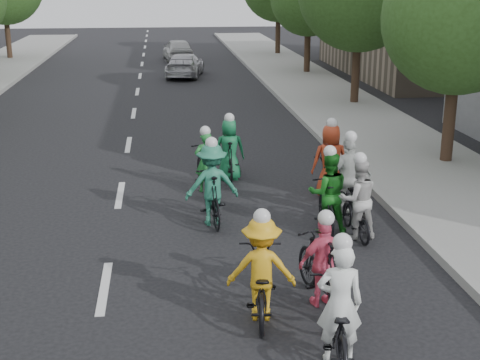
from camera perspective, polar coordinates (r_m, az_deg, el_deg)
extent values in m
plane|color=black|center=(11.56, -11.50, -9.00)|extent=(120.00, 120.00, 0.00)
cube|color=gray|center=(22.08, 11.74, 3.75)|extent=(4.00, 80.00, 0.15)
cube|color=#999993|center=(21.54, 6.80, 3.70)|extent=(0.18, 80.00, 0.18)
cylinder|color=black|center=(44.51, -19.16, 11.24)|extent=(0.32, 0.32, 2.48)
cylinder|color=black|center=(19.05, 17.40, 4.51)|extent=(0.32, 0.32, 2.27)
sphere|color=#294C19|center=(18.68, 18.18, 13.03)|extent=(4.00, 4.00, 4.00)
cylinder|color=black|center=(27.36, 9.82, 8.86)|extent=(0.32, 0.32, 2.48)
cylinder|color=black|center=(36.03, 5.75, 10.76)|extent=(0.32, 0.32, 2.27)
cylinder|color=black|center=(44.81, 3.25, 12.16)|extent=(0.32, 0.32, 2.48)
imported|color=black|center=(9.35, 8.24, -11.98)|extent=(0.93, 1.98, 1.00)
imported|color=white|center=(9.10, 8.50, -10.37)|extent=(0.67, 0.49, 1.69)
sphere|color=silver|center=(8.74, 8.74, -5.31)|extent=(0.26, 0.26, 0.26)
imported|color=black|center=(13.70, 7.40, -2.20)|extent=(0.63, 1.80, 1.06)
imported|color=#186E1B|center=(13.51, 7.55, -1.11)|extent=(0.86, 0.69, 1.67)
sphere|color=silver|center=(13.27, 7.69, 2.41)|extent=(0.26, 0.26, 0.26)
imported|color=black|center=(10.31, 1.74, -8.93)|extent=(0.91, 1.96, 0.99)
imported|color=gold|center=(10.09, 1.84, -7.59)|extent=(1.11, 0.73, 1.61)
sphere|color=silver|center=(9.77, 1.88, -3.18)|extent=(0.26, 0.26, 0.26)
imported|color=black|center=(10.73, 7.05, -7.57)|extent=(0.88, 1.94, 1.13)
imported|color=#F3557B|center=(10.58, 7.21, -7.01)|extent=(0.90, 0.51, 1.44)
sphere|color=silver|center=(10.30, 7.36, -3.24)|extent=(0.26, 0.26, 0.26)
imported|color=black|center=(15.90, 7.56, 0.14)|extent=(0.65, 1.67, 0.86)
imported|color=#B2381C|center=(15.68, 7.72, 1.60)|extent=(0.88, 0.60, 1.76)
sphere|color=silver|center=(15.47, 7.85, 4.81)|extent=(0.26, 0.26, 0.26)
imported|color=black|center=(16.19, -2.96, 1.03)|extent=(0.80, 1.90, 1.11)
imported|color=#258A38|center=(16.05, -2.95, 1.55)|extent=(0.58, 0.43, 1.47)
sphere|color=silver|center=(15.86, -2.99, 4.18)|extent=(0.26, 0.26, 0.26)
imported|color=black|center=(13.56, 9.83, -3.07)|extent=(0.63, 1.58, 0.82)
imported|color=beige|center=(13.34, 10.03, -1.61)|extent=(0.82, 0.65, 1.61)
sphere|color=silver|center=(13.10, 10.22, 1.81)|extent=(0.26, 0.26, 0.26)
imported|color=black|center=(14.05, -2.42, -1.47)|extent=(0.68, 1.88, 1.11)
imported|color=#2A7E60|center=(13.86, -2.41, -0.39)|extent=(1.17, 0.74, 1.73)
sphere|color=silver|center=(13.62, -2.45, 3.16)|extent=(0.26, 0.26, 0.26)
imported|color=black|center=(14.64, 9.10, -1.14)|extent=(0.98, 1.98, 1.00)
imported|color=silver|center=(14.43, 9.27, 0.18)|extent=(1.09, 0.60, 1.76)
sphere|color=silver|center=(14.20, 9.45, 3.66)|extent=(0.26, 0.26, 0.26)
imported|color=black|center=(17.11, -0.93, 1.81)|extent=(0.52, 1.74, 1.04)
imported|color=#186F41|center=(16.94, -0.90, 2.61)|extent=(0.78, 0.52, 1.58)
sphere|color=silver|center=(16.76, -0.92, 5.30)|extent=(0.26, 0.26, 0.26)
imported|color=#B3B2B7|center=(35.16, -4.73, 9.75)|extent=(2.36, 4.35, 1.20)
imported|color=silver|center=(41.99, -5.33, 11.01)|extent=(1.95, 4.10, 1.35)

